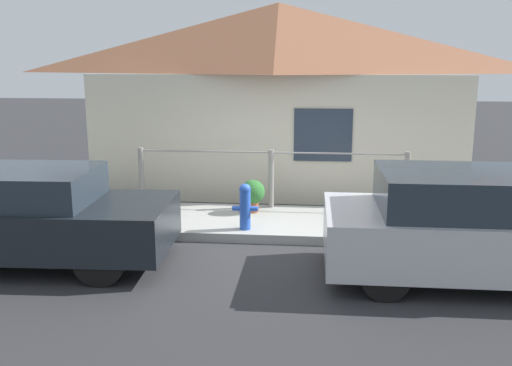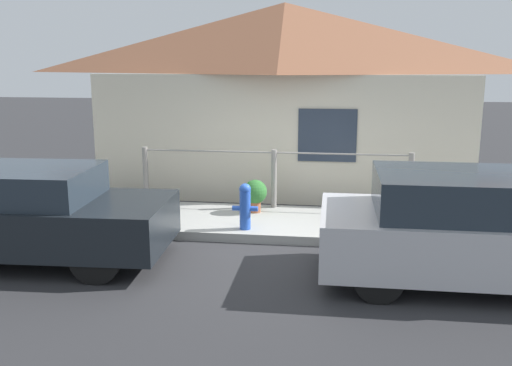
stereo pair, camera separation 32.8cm
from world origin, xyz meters
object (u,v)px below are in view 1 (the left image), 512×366
at_px(car_left, 26,216).
at_px(car_right, 467,227).
at_px(potted_plant_near_hydrant, 253,193).
at_px(fire_hydrant, 245,205).

distance_m(car_left, car_right, 5.91).
height_order(car_left, potted_plant_near_hydrant, car_left).
bearing_deg(car_right, potted_plant_near_hydrant, 140.57).
relative_size(car_right, fire_hydrant, 4.96).
xyz_separation_m(car_left, fire_hydrant, (2.88, 1.43, -0.15)).
xyz_separation_m(car_right, fire_hydrant, (-3.03, 1.43, -0.17)).
height_order(fire_hydrant, potted_plant_near_hydrant, fire_hydrant).
xyz_separation_m(car_left, potted_plant_near_hydrant, (2.90, 2.45, -0.20)).
relative_size(car_left, car_right, 1.08).
bearing_deg(car_left, fire_hydrant, 24.14).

